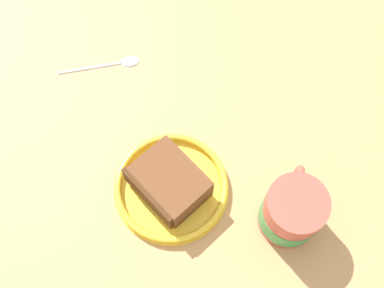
{
  "coord_description": "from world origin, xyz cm",
  "views": [
    {
      "loc": [
        -13.53,
        -17.26,
        63.88
      ],
      "look_at": [
        2.71,
        2.41,
        3.0
      ],
      "focal_mm": 44.95,
      "sensor_mm": 36.0,
      "label": 1
    }
  ],
  "objects_px": {
    "tea_mug": "(292,211)",
    "small_plate": "(170,185)",
    "teaspoon": "(116,63)",
    "cake_slice": "(168,181)"
  },
  "relations": [
    {
      "from": "tea_mug",
      "to": "teaspoon",
      "type": "height_order",
      "value": "tea_mug"
    },
    {
      "from": "cake_slice",
      "to": "tea_mug",
      "type": "bearing_deg",
      "value": -54.8
    },
    {
      "from": "cake_slice",
      "to": "tea_mug",
      "type": "xyz_separation_m",
      "value": [
        0.1,
        -0.14,
        0.01
      ]
    },
    {
      "from": "cake_slice",
      "to": "tea_mug",
      "type": "distance_m",
      "value": 0.17
    },
    {
      "from": "cake_slice",
      "to": "teaspoon",
      "type": "bearing_deg",
      "value": 73.28
    },
    {
      "from": "small_plate",
      "to": "cake_slice",
      "type": "bearing_deg",
      "value": -176.56
    },
    {
      "from": "tea_mug",
      "to": "small_plate",
      "type": "bearing_deg",
      "value": 124.42
    },
    {
      "from": "small_plate",
      "to": "teaspoon",
      "type": "relative_size",
      "value": 1.36
    },
    {
      "from": "tea_mug",
      "to": "teaspoon",
      "type": "bearing_deg",
      "value": 95.39
    },
    {
      "from": "cake_slice",
      "to": "teaspoon",
      "type": "xyz_separation_m",
      "value": [
        0.06,
        0.21,
        -0.03
      ]
    }
  ]
}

